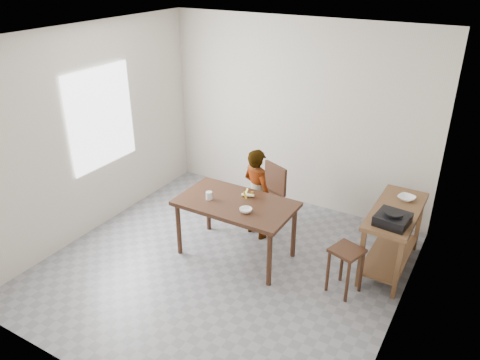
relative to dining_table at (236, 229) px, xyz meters
The scene contains 17 objects.
floor 0.50m from the dining_table, 90.00° to the right, with size 4.00×4.00×0.04m, color slate.
ceiling 2.36m from the dining_table, 90.00° to the right, with size 4.00×4.00×0.04m, color white.
wall_back 1.98m from the dining_table, 90.00° to the left, with size 4.00×0.04×2.70m, color beige.
wall_front 2.52m from the dining_table, 90.00° to the right, with size 4.00×0.04×2.70m, color beige.
wall_left 2.26m from the dining_table, behind, with size 0.04×4.00×2.70m, color beige.
wall_right 2.26m from the dining_table, ahead, with size 0.04×4.00×2.70m, color beige.
window_pane 2.27m from the dining_table, behind, with size 0.02×1.10×1.30m, color white.
dining_table is the anchor object (origin of this frame).
prep_counter 1.86m from the dining_table, 22.15° to the left, with size 0.50×1.20×0.80m, color brown, non-canonical shape.
child 0.60m from the dining_table, 90.64° to the left, with size 0.45×0.30×1.23m, color white.
dining_chair 0.81m from the dining_table, 92.33° to the left, with size 0.42×0.42×0.87m, color #382013, non-canonical shape.
stool 1.40m from the dining_table, ahead, with size 0.31×0.31×0.56m, color #382013, non-canonical shape.
glass_tumbler 0.54m from the dining_table, 162.49° to the right, with size 0.08×0.08×0.10m, color silver.
small_bowl 0.48m from the dining_table, 33.93° to the right, with size 0.15×0.15×0.05m, color white.
banana 0.45m from the dining_table, 71.26° to the left, with size 0.18×0.12×0.06m, color gold, non-canonical shape.
serving_bowl 2.07m from the dining_table, 29.18° to the left, with size 0.19×0.19×0.05m, color white.
gas_burner 1.85m from the dining_table, 11.26° to the left, with size 0.34×0.34×0.11m, color black.
Camera 1 is at (2.52, -3.91, 3.43)m, focal length 35.00 mm.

